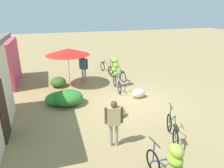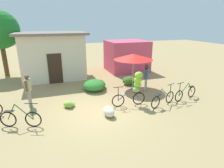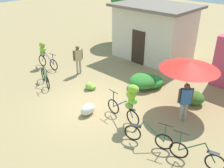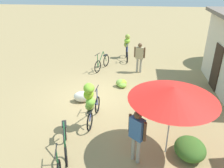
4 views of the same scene
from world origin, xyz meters
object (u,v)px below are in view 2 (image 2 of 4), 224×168
(market_umbrella, at_px, (133,57))
(bicycle_rightmost, at_px, (185,93))
(banana_pile_on_ground, at_px, (69,104))
(bicycle_center_loaded, at_px, (135,86))
(person_bystander, at_px, (28,87))
(bicycle_near_pile, at_px, (21,119))
(building_low, at_px, (53,55))
(shop_pink, at_px, (127,56))
(person_vendor, at_px, (146,75))
(bicycle_by_shop, at_px, (163,99))
(produce_sack, at_px, (109,112))

(market_umbrella, distance_m, bicycle_rightmost, 3.61)
(market_umbrella, relative_size, banana_pile_on_ground, 3.37)
(bicycle_center_loaded, bearing_deg, person_bystander, 161.96)
(bicycle_near_pile, height_order, banana_pile_on_ground, bicycle_near_pile)
(bicycle_center_loaded, bearing_deg, building_low, 118.01)
(bicycle_near_pile, height_order, person_bystander, person_bystander)
(bicycle_center_loaded, height_order, person_bystander, bicycle_center_loaded)
(banana_pile_on_ground, bearing_deg, shop_pink, 46.54)
(building_low, xyz_separation_m, bicycle_near_pile, (-1.65, -6.90, -1.30))
(market_umbrella, xyz_separation_m, bicycle_center_loaded, (-1.01, -2.40, -0.95))
(shop_pink, xyz_separation_m, person_vendor, (-0.99, -5.15, -0.24))
(shop_pink, relative_size, bicycle_by_shop, 1.95)
(bicycle_near_pile, bearing_deg, bicycle_rightmost, 1.14)
(bicycle_rightmost, height_order, produce_sack, bicycle_rightmost)
(bicycle_rightmost, bearing_deg, shop_pink, 93.52)
(market_umbrella, xyz_separation_m, person_bystander, (-5.91, -0.81, -1.00))
(building_low, bearing_deg, bicycle_rightmost, -46.83)
(shop_pink, distance_m, produce_sack, 8.45)
(shop_pink, xyz_separation_m, market_umbrella, (-1.43, -4.26, 0.72))
(shop_pink, relative_size, person_vendor, 1.95)
(bicycle_center_loaded, bearing_deg, bicycle_rightmost, -4.70)
(bicycle_by_shop, xyz_separation_m, person_bystander, (-6.17, 2.12, 0.62))
(shop_pink, distance_m, bicycle_by_shop, 7.34)
(banana_pile_on_ground, xyz_separation_m, produce_sack, (1.53, -1.49, 0.07))
(banana_pile_on_ground, height_order, produce_sack, produce_sack)
(bicycle_near_pile, bearing_deg, shop_pink, 43.07)
(building_low, bearing_deg, person_vendor, -45.46)
(produce_sack, bearing_deg, bicycle_rightmost, 5.84)
(bicycle_center_loaded, xyz_separation_m, bicycle_rightmost, (2.86, -0.24, -0.67))
(building_low, relative_size, person_vendor, 2.90)
(banana_pile_on_ground, distance_m, person_bystander, 2.11)
(bicycle_center_loaded, relative_size, bicycle_by_shop, 1.04)
(person_bystander, bearing_deg, market_umbrella, 7.78)
(building_low, relative_size, produce_sack, 6.79)
(banana_pile_on_ground, bearing_deg, bicycle_near_pile, -149.07)
(banana_pile_on_ground, bearing_deg, bicycle_by_shop, -16.74)
(bicycle_by_shop, xyz_separation_m, bicycle_rightmost, (1.59, 0.29, -0.00))
(building_low, relative_size, bicycle_rightmost, 2.87)
(shop_pink, relative_size, bicycle_rightmost, 1.93)
(building_low, distance_m, produce_sack, 7.57)
(shop_pink, xyz_separation_m, banana_pile_on_ground, (-5.56, -5.87, -1.09))
(bicycle_by_shop, bearing_deg, bicycle_center_loaded, 157.70)
(produce_sack, bearing_deg, person_vendor, 36.03)
(banana_pile_on_ground, relative_size, produce_sack, 1.00)
(building_low, bearing_deg, bicycle_near_pile, -103.46)
(shop_pink, bearing_deg, bicycle_near_pile, -136.93)
(shop_pink, distance_m, bicycle_center_loaded, 7.10)
(building_low, distance_m, bicycle_center_loaded, 7.40)
(banana_pile_on_ground, bearing_deg, market_umbrella, 21.22)
(person_bystander, bearing_deg, bicycle_center_loaded, -18.04)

